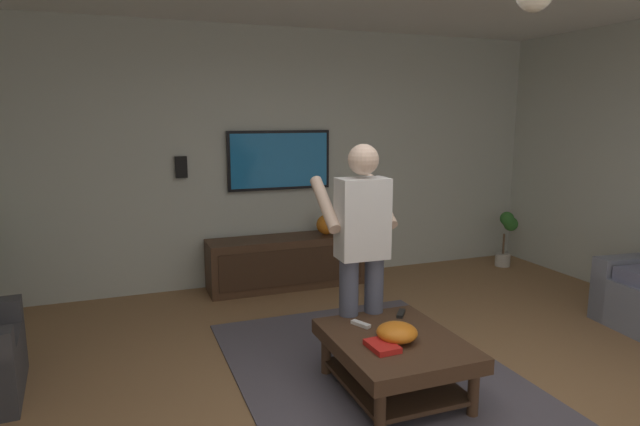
{
  "coord_description": "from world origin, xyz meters",
  "views": [
    {
      "loc": [
        -2.59,
        1.62,
        1.82
      ],
      "look_at": [
        0.92,
        0.29,
        1.15
      ],
      "focal_mm": 30.18,
      "sensor_mm": 36.0,
      "label": 1
    }
  ],
  "objects": [
    {
      "name": "wall_speaker_left",
      "position": [
        3.06,
        -1.09,
        1.37
      ],
      "size": [
        0.06,
        0.12,
        0.22
      ],
      "primitive_type": "cube",
      "color": "black"
    },
    {
      "name": "remote_black",
      "position": [
        0.68,
        -0.25,
        0.41
      ],
      "size": [
        0.15,
        0.13,
        0.02
      ],
      "primitive_type": "cube",
      "rotation": [
        0.0,
        0.0,
        2.48
      ],
      "color": "black",
      "rests_on": "coffee_table"
    },
    {
      "name": "media_console",
      "position": [
        2.8,
        -0.05,
        0.28
      ],
      "size": [
        0.45,
        1.7,
        0.55
      ],
      "rotation": [
        0.0,
        0.0,
        3.14
      ],
      "color": "#422B1C",
      "rests_on": "ground"
    },
    {
      "name": "area_rug",
      "position": [
        0.54,
        -0.02,
        0.01
      ],
      "size": [
        2.8,
        1.91,
        0.01
      ],
      "primitive_type": "cube",
      "color": "#514C56",
      "rests_on": "ground"
    },
    {
      "name": "potted_plant_short",
      "position": [
        2.63,
        -2.83,
        0.44
      ],
      "size": [
        0.21,
        0.25,
        0.68
      ],
      "color": "#B7B2A8",
      "rests_on": "ground"
    },
    {
      "name": "wall_back_tv",
      "position": [
        3.14,
        0.0,
        1.38
      ],
      "size": [
        0.1,
        6.69,
        2.77
      ],
      "primitive_type": "cube",
      "color": "#B2B7AD",
      "rests_on": "ground"
    },
    {
      "name": "bowl",
      "position": [
        0.28,
        0.0,
        0.46
      ],
      "size": [
        0.27,
        0.27,
        0.12
      ],
      "primitive_type": "ellipsoid",
      "color": "orange",
      "rests_on": "coffee_table"
    },
    {
      "name": "remote_white",
      "position": [
        0.6,
        0.11,
        0.41
      ],
      "size": [
        0.15,
        0.1,
        0.02
      ],
      "primitive_type": "cube",
      "rotation": [
        0.0,
        0.0,
        0.43
      ],
      "color": "white",
      "rests_on": "coffee_table"
    },
    {
      "name": "tv",
      "position": [
        3.04,
        -0.05,
        1.36
      ],
      "size": [
        0.05,
        1.14,
        0.64
      ],
      "rotation": [
        0.0,
        0.0,
        3.14
      ],
      "color": "black"
    },
    {
      "name": "ground_plane",
      "position": [
        0.0,
        0.0,
        0.0
      ],
      "size": [
        7.78,
        7.78,
        0.0
      ],
      "primitive_type": "plane",
      "color": "olive"
    },
    {
      "name": "person_standing",
      "position": [
        0.84,
        -0.0,
        0.93
      ],
      "size": [
        0.54,
        0.54,
        1.64
      ],
      "rotation": [
        0.0,
        0.0,
        -0.03
      ],
      "color": "#4C5166",
      "rests_on": "ground"
    },
    {
      "name": "coffee_table",
      "position": [
        0.34,
        -0.02,
        0.3
      ],
      "size": [
        1.0,
        0.8,
        0.4
      ],
      "color": "#422B1C",
      "rests_on": "ground"
    },
    {
      "name": "wall_speaker_right",
      "position": [
        3.06,
        1.0,
        1.32
      ],
      "size": [
        0.06,
        0.12,
        0.22
      ],
      "primitive_type": "cube",
      "color": "black"
    },
    {
      "name": "vase_round",
      "position": [
        2.79,
        -0.5,
        0.66
      ],
      "size": [
        0.22,
        0.22,
        0.22
      ],
      "primitive_type": "sphere",
      "color": "orange",
      "rests_on": "media_console"
    },
    {
      "name": "book",
      "position": [
        0.21,
        0.14,
        0.42
      ],
      "size": [
        0.23,
        0.17,
        0.04
      ],
      "primitive_type": "cube",
      "rotation": [
        0.0,
        0.0,
        0.05
      ],
      "color": "red",
      "rests_on": "coffee_table"
    }
  ]
}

